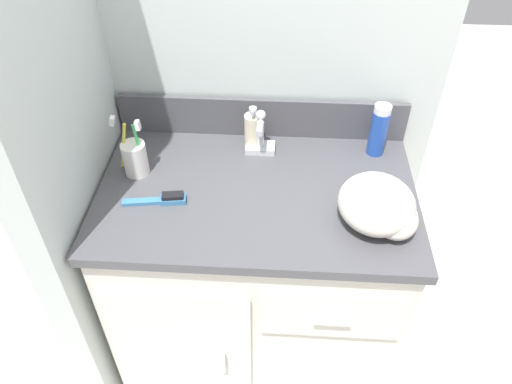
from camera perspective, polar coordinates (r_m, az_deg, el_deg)
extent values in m
plane|color=beige|center=(2.02, 0.05, -16.49)|extent=(6.00, 6.00, 0.00)
cube|color=silver|center=(1.51, 0.89, 17.84)|extent=(1.08, 0.08, 2.20)
cube|color=silver|center=(1.34, -22.24, 11.25)|extent=(0.08, 0.64, 2.20)
cube|color=silver|center=(1.71, 0.06, -9.96)|extent=(0.87, 0.52, 0.75)
cube|color=silver|center=(1.61, -8.39, -17.90)|extent=(0.42, 0.02, 0.60)
cube|color=silver|center=(1.39, 8.65, -13.77)|extent=(0.38, 0.02, 0.18)
cube|color=silver|center=(1.59, -3.80, -18.85)|extent=(0.02, 0.02, 0.09)
cube|color=silver|center=(1.38, 8.69, -14.39)|extent=(0.10, 0.02, 0.01)
cube|color=#4C4C51|center=(1.42, 0.07, -0.28)|extent=(0.90, 0.56, 0.03)
ellipsoid|color=#46464B|center=(1.46, 0.07, -1.90)|extent=(0.43, 0.31, 0.14)
cylinder|color=silver|center=(1.51, 0.07, -3.72)|extent=(0.03, 0.03, 0.01)
cube|color=#4C4C51|center=(1.59, 0.68, 8.53)|extent=(0.90, 0.02, 0.13)
cube|color=silver|center=(1.55, 0.49, 5.07)|extent=(0.09, 0.06, 0.02)
cylinder|color=silver|center=(1.52, 0.51, 6.65)|extent=(0.02, 0.02, 0.08)
cylinder|color=silver|center=(1.47, 0.45, 7.32)|extent=(0.02, 0.06, 0.02)
sphere|color=silver|center=(1.49, 0.55, 8.81)|extent=(0.03, 0.03, 0.03)
cylinder|color=white|center=(1.48, -13.64, 3.73)|extent=(0.07, 0.07, 0.10)
cylinder|color=green|center=(1.45, -13.15, 4.81)|extent=(0.02, 0.01, 0.16)
cube|color=white|center=(1.41, -13.38, 7.43)|extent=(0.01, 0.02, 0.03)
cylinder|color=yellow|center=(1.48, -14.91, 5.11)|extent=(0.05, 0.02, 0.16)
cube|color=white|center=(1.44, -16.12, 7.82)|extent=(0.02, 0.02, 0.03)
cylinder|color=beige|center=(1.54, -0.35, 7.00)|extent=(0.05, 0.05, 0.11)
cylinder|color=silver|center=(1.50, -0.36, 9.16)|extent=(0.02, 0.02, 0.03)
cylinder|color=silver|center=(1.48, -0.40, 9.30)|extent=(0.01, 0.03, 0.01)
cylinder|color=#234CB2|center=(1.55, 13.79, 6.57)|extent=(0.05, 0.05, 0.15)
cylinder|color=white|center=(1.50, 14.31, 9.16)|extent=(0.05, 0.05, 0.02)
cube|color=teal|center=(1.41, -12.96, -1.10)|extent=(0.11, 0.04, 0.01)
cube|color=teal|center=(1.39, -9.45, -0.85)|extent=(0.07, 0.04, 0.02)
cube|color=black|center=(1.38, -9.51, -0.42)|extent=(0.06, 0.03, 0.01)
ellipsoid|color=beige|center=(1.33, 13.61, -1.27)|extent=(0.20, 0.22, 0.12)
ellipsoid|color=silver|center=(1.33, 15.53, -2.70)|extent=(0.12, 0.15, 0.08)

